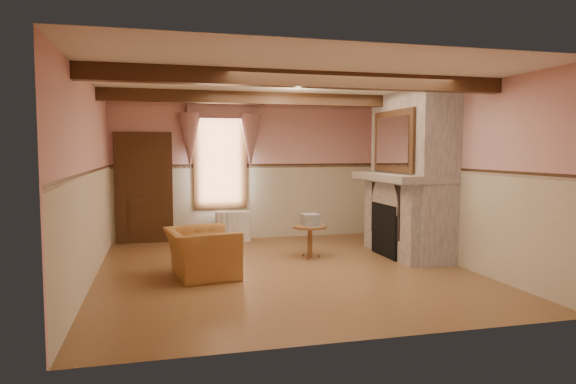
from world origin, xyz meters
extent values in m
cube|color=brown|center=(0.00, 0.00, 0.00)|extent=(5.50, 6.00, 0.01)
cube|color=silver|center=(0.00, 0.00, 2.80)|extent=(5.50, 6.00, 0.01)
cube|color=#D89995|center=(0.00, 3.00, 1.40)|extent=(5.50, 0.02, 2.80)
cube|color=#D89995|center=(0.00, -3.00, 1.40)|extent=(5.50, 0.02, 2.80)
cube|color=#D89995|center=(-2.75, 0.00, 1.40)|extent=(0.02, 6.00, 2.80)
cube|color=#D89995|center=(2.75, 0.00, 1.40)|extent=(0.02, 6.00, 2.80)
cube|color=black|center=(2.00, 0.60, 0.45)|extent=(0.20, 0.95, 0.90)
imported|color=#9E662D|center=(-1.24, -0.11, 0.35)|extent=(1.08, 1.19, 0.69)
cylinder|color=brown|center=(0.64, 0.78, 0.28)|extent=(0.68, 0.68, 0.55)
cube|color=#B7AD8C|center=(0.64, 0.75, 0.65)|extent=(0.26, 0.32, 0.20)
cube|color=white|center=(-0.39, 2.70, 0.30)|extent=(0.72, 0.33, 0.60)
imported|color=brown|center=(2.24, 0.73, 1.46)|extent=(0.33, 0.33, 0.08)
cube|color=black|center=(2.24, 1.20, 1.52)|extent=(0.14, 0.24, 0.20)
cylinder|color=gold|center=(2.24, 1.01, 1.56)|extent=(0.11, 0.11, 0.28)
cylinder|color=maroon|center=(2.24, 0.01, 1.50)|extent=(0.06, 0.06, 0.16)
cylinder|color=gold|center=(2.24, 0.33, 1.48)|extent=(0.06, 0.06, 0.12)
cube|color=gray|center=(2.42, 0.60, 1.40)|extent=(0.85, 2.00, 2.80)
cube|color=gray|center=(2.24, 0.60, 1.36)|extent=(1.05, 2.05, 0.12)
cube|color=silver|center=(2.06, 0.60, 1.97)|extent=(0.06, 1.44, 1.04)
cube|color=black|center=(-2.10, 2.94, 1.05)|extent=(1.10, 0.10, 2.10)
cube|color=white|center=(-0.60, 2.97, 1.65)|extent=(1.06, 0.08, 2.02)
cube|color=gray|center=(-0.60, 2.88, 2.25)|extent=(1.30, 0.14, 1.40)
cube|color=black|center=(0.00, -1.20, 2.70)|extent=(5.50, 0.18, 0.20)
cube|color=black|center=(0.00, 1.20, 2.70)|extent=(5.50, 0.18, 0.20)
camera|label=1|loc=(-1.83, -7.44, 1.80)|focal=32.00mm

